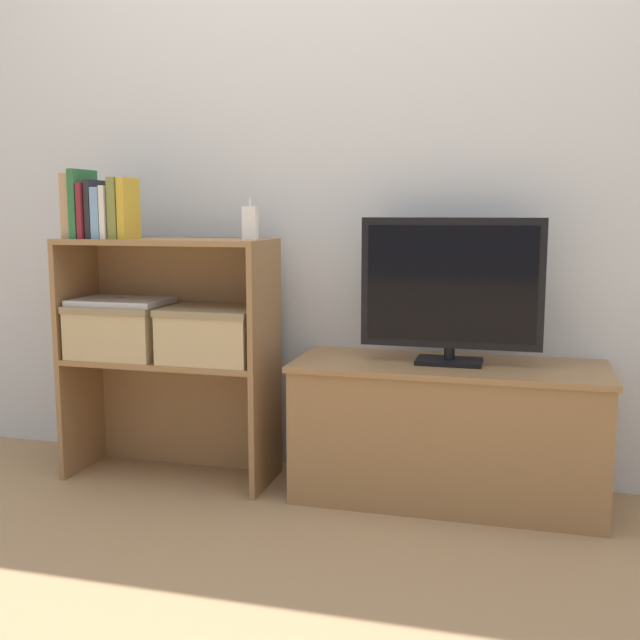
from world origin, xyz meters
TOP-DOWN VIEW (x-y plane):
  - ground_plane at (0.00, 0.00)m, footprint 16.00×16.00m
  - wall_back at (0.00, 0.43)m, footprint 10.00×0.05m
  - tv_stand at (0.44, 0.20)m, footprint 1.05×0.42m
  - tv at (0.44, 0.20)m, footprint 0.60×0.14m
  - bookshelf_lower_tier at (-0.57, 0.21)m, footprint 0.77×0.31m
  - bookshelf_upper_tier at (-0.57, 0.21)m, footprint 0.77×0.31m
  - book_tan at (-0.91, 0.10)m, footprint 0.04×0.13m
  - book_forest at (-0.87, 0.10)m, footprint 0.03×0.16m
  - book_maroon at (-0.84, 0.10)m, footprint 0.02×0.16m
  - book_charcoal at (-0.82, 0.10)m, footprint 0.02×0.14m
  - book_skyblue at (-0.79, 0.10)m, footprint 0.03×0.14m
  - book_ivory at (-0.76, 0.10)m, footprint 0.02×0.14m
  - book_olive at (-0.72, 0.10)m, footprint 0.03×0.13m
  - book_mustard at (-0.69, 0.10)m, footprint 0.03×0.12m
  - baby_monitor at (-0.25, 0.16)m, footprint 0.05×0.03m
  - storage_basket_left at (-0.76, 0.14)m, footprint 0.34×0.28m
  - storage_basket_right at (-0.39, 0.14)m, footprint 0.34×0.28m
  - laptop at (-0.76, 0.14)m, footprint 0.34×0.23m

SIDE VIEW (x-z plane):
  - ground_plane at x=0.00m, z-range 0.00..0.00m
  - tv_stand at x=0.44m, z-range 0.00..0.48m
  - bookshelf_lower_tier at x=-0.57m, z-range 0.06..0.51m
  - storage_basket_left at x=-0.76m, z-range 0.46..0.66m
  - storage_basket_right at x=-0.39m, z-range 0.46..0.66m
  - laptop at x=-0.76m, z-range 0.65..0.67m
  - bookshelf_upper_tier at x=-0.57m, z-range 0.51..0.95m
  - tv at x=0.44m, z-range 0.49..0.98m
  - baby_monitor at x=-0.25m, z-range 0.88..1.02m
  - book_skyblue at x=-0.79m, z-range 0.89..1.07m
  - book_ivory at x=-0.76m, z-range 0.89..1.08m
  - book_maroon at x=-0.84m, z-range 0.89..1.09m
  - book_charcoal at x=-0.82m, z-range 0.89..1.10m
  - book_mustard at x=-0.69m, z-range 0.89..1.11m
  - book_olive at x=-0.72m, z-range 0.89..1.11m
  - book_tan at x=-0.91m, z-range 0.89..1.12m
  - book_forest at x=-0.87m, z-range 0.89..1.14m
  - wall_back at x=0.00m, z-range 0.00..2.40m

